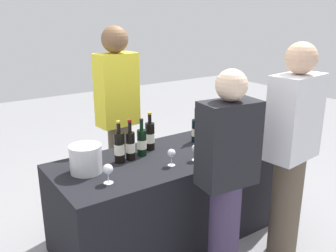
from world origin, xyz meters
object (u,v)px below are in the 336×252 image
wine_bottle_3 (150,136)px  wine_glass_0 (108,170)px  wine_glass_2 (196,149)px  wine_bottle_0 (119,147)px  wine_bottle_4 (196,130)px  wine_bottle_2 (142,142)px  guest_1 (292,148)px  ice_bucket (86,159)px  wine_bottle_5 (227,124)px  wine_glass_1 (172,154)px  server_pouring (118,113)px  wine_glass_4 (238,132)px  wine_glass_3 (222,141)px  guest_0 (227,174)px  wine_bottle_1 (130,145)px

wine_bottle_3 → wine_glass_0: (-0.57, -0.38, -0.02)m
wine_bottle_3 → wine_glass_2: wine_bottle_3 is taller
wine_bottle_0 → wine_bottle_4: (0.78, 0.04, -0.02)m
wine_bottle_0 → wine_bottle_3: (0.34, 0.10, -0.00)m
wine_bottle_2 → guest_1: 1.16m
ice_bucket → wine_bottle_5: bearing=0.6°
wine_bottle_3 → guest_1: bearing=-53.6°
wine_bottle_2 → guest_1: bearing=-46.5°
wine_bottle_3 → wine_glass_0: 0.69m
wine_bottle_0 → wine_bottle_2: wine_bottle_0 is taller
wine_bottle_0 → guest_1: size_ratio=0.20×
wine_bottle_3 → wine_glass_1: bearing=-97.0°
server_pouring → wine_bottle_0: bearing=58.6°
wine_bottle_3 → wine_glass_1: 0.39m
wine_bottle_0 → wine_glass_4: wine_bottle_0 is taller
wine_glass_0 → ice_bucket: size_ratio=0.60×
wine_bottle_4 → wine_glass_1: bearing=-146.8°
wine_bottle_5 → wine_glass_3: wine_bottle_5 is taller
wine_bottle_2 → server_pouring: size_ratio=0.18×
guest_0 → guest_1: 0.61m
wine_glass_1 → wine_glass_4: (0.77, 0.08, 0.01)m
wine_bottle_3 → ice_bucket: bearing=-168.7°
guest_0 → guest_1: bearing=1.3°
wine_bottle_2 → wine_bottle_0: bearing=-173.7°
wine_glass_3 → server_pouring: (-0.52, 0.84, 0.13)m
wine_bottle_1 → guest_1: bearing=-41.7°
wine_bottle_0 → guest_0: bearing=-61.4°
wine_bottle_4 → server_pouring: server_pouring is taller
guest_1 → wine_glass_1: bearing=136.9°
wine_bottle_1 → wine_glass_4: wine_bottle_1 is taller
wine_bottle_0 → wine_bottle_2: (0.22, 0.02, -0.01)m
wine_bottle_5 → server_pouring: 1.01m
wine_glass_4 → guest_1: (-0.05, -0.61, 0.05)m
wine_glass_3 → ice_bucket: ice_bucket is taller
wine_bottle_1 → guest_0: (0.32, -0.76, -0.04)m
wine_glass_3 → server_pouring: 1.00m
wine_glass_2 → wine_glass_3: (0.29, 0.01, 0.01)m
wine_bottle_3 → ice_bucket: (-0.63, -0.12, -0.02)m
wine_bottle_5 → wine_glass_0: 1.37m
wine_glass_1 → wine_glass_3: wine_glass_3 is taller
wine_bottle_3 → guest_0: size_ratio=0.21×
wine_bottle_2 → ice_bucket: (-0.50, -0.05, -0.01)m
wine_bottle_0 → guest_1: 1.30m
wine_bottle_1 → wine_bottle_3: bearing=21.8°
wine_bottle_4 → ice_bucket: bearing=-176.6°
wine_bottle_4 → wine_glass_0: wine_bottle_4 is taller
wine_bottle_0 → wine_glass_1: wine_bottle_0 is taller
wine_bottle_0 → wine_glass_3: wine_bottle_0 is taller
wine_bottle_0 → guest_0: size_ratio=0.22×
wine_glass_2 → wine_glass_3: bearing=1.3°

